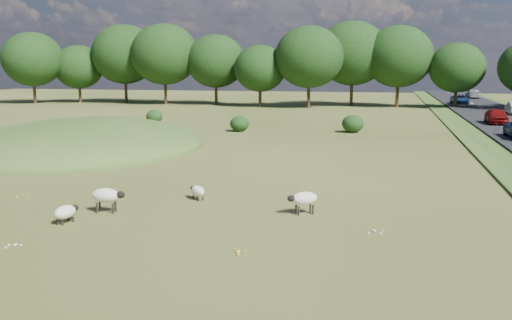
{
  "coord_description": "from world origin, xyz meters",
  "views": [
    {
      "loc": [
        8.2,
        -22.93,
        5.59
      ],
      "look_at": [
        2.0,
        4.0,
        1.0
      ],
      "focal_mm": 40.0,
      "sensor_mm": 36.0,
      "label": 1
    }
  ],
  "objects_px": {
    "sheep_0": "(66,212)",
    "sheep_2": "(197,191)",
    "sheep_1": "(107,196)",
    "car_1": "(496,116)",
    "sheep_3": "(304,199)",
    "car_6": "(473,94)",
    "car_5": "(460,99)"
  },
  "relations": [
    {
      "from": "sheep_0",
      "to": "sheep_2",
      "type": "distance_m",
      "value": 5.67
    },
    {
      "from": "sheep_1",
      "to": "car_1",
      "type": "xyz_separation_m",
      "value": [
        20.27,
        36.91,
        0.31
      ]
    },
    {
      "from": "sheep_0",
      "to": "car_1",
      "type": "distance_m",
      "value": 43.97
    },
    {
      "from": "sheep_1",
      "to": "car_1",
      "type": "bearing_deg",
      "value": 55.62
    },
    {
      "from": "sheep_3",
      "to": "car_1",
      "type": "bearing_deg",
      "value": -140.04
    },
    {
      "from": "sheep_0",
      "to": "sheep_2",
      "type": "xyz_separation_m",
      "value": [
        3.43,
        4.52,
        -0.04
      ]
    },
    {
      "from": "sheep_2",
      "to": "car_1",
      "type": "height_order",
      "value": "car_1"
    },
    {
      "from": "sheep_1",
      "to": "car_6",
      "type": "xyz_separation_m",
      "value": [
        24.07,
        80.61,
        0.32
      ]
    },
    {
      "from": "sheep_1",
      "to": "car_6",
      "type": "bearing_deg",
      "value": 67.77
    },
    {
      "from": "car_1",
      "to": "car_6",
      "type": "bearing_deg",
      "value": 85.03
    },
    {
      "from": "sheep_2",
      "to": "sheep_0",
      "type": "bearing_deg",
      "value": 97.51
    },
    {
      "from": "sheep_2",
      "to": "car_6",
      "type": "xyz_separation_m",
      "value": [
        21.37,
        77.81,
        0.61
      ]
    },
    {
      "from": "sheep_2",
      "to": "car_1",
      "type": "xyz_separation_m",
      "value": [
        17.57,
        34.11,
        0.6
      ]
    },
    {
      "from": "car_5",
      "to": "car_6",
      "type": "bearing_deg",
      "value": 75.91
    },
    {
      "from": "sheep_0",
      "to": "sheep_1",
      "type": "relative_size",
      "value": 0.88
    },
    {
      "from": "sheep_1",
      "to": "sheep_2",
      "type": "xyz_separation_m",
      "value": [
        2.71,
        2.8,
        -0.29
      ]
    },
    {
      "from": "sheep_0",
      "to": "sheep_1",
      "type": "height_order",
      "value": "sheep_1"
    },
    {
      "from": "sheep_0",
      "to": "car_5",
      "type": "bearing_deg",
      "value": -5.08
    },
    {
      "from": "car_5",
      "to": "sheep_0",
      "type": "bearing_deg",
      "value": -107.35
    },
    {
      "from": "car_6",
      "to": "sheep_2",
      "type": "bearing_deg",
      "value": 74.65
    },
    {
      "from": "car_5",
      "to": "sheep_2",
      "type": "bearing_deg",
      "value": -105.66
    },
    {
      "from": "sheep_2",
      "to": "car_6",
      "type": "height_order",
      "value": "car_6"
    },
    {
      "from": "sheep_0",
      "to": "sheep_3",
      "type": "relative_size",
      "value": 0.96
    },
    {
      "from": "sheep_3",
      "to": "car_5",
      "type": "bearing_deg",
      "value": -131.48
    },
    {
      "from": "sheep_3",
      "to": "car_6",
      "type": "height_order",
      "value": "car_6"
    },
    {
      "from": "sheep_2",
      "to": "sheep_3",
      "type": "height_order",
      "value": "sheep_3"
    },
    {
      "from": "sheep_2",
      "to": "car_1",
      "type": "relative_size",
      "value": 0.23
    },
    {
      "from": "sheep_0",
      "to": "car_5",
      "type": "height_order",
      "value": "car_5"
    },
    {
      "from": "sheep_1",
      "to": "car_1",
      "type": "height_order",
      "value": "car_1"
    },
    {
      "from": "sheep_0",
      "to": "car_6",
      "type": "height_order",
      "value": "car_6"
    },
    {
      "from": "sheep_0",
      "to": "car_5",
      "type": "distance_m",
      "value": 70.39
    },
    {
      "from": "sheep_1",
      "to": "sheep_2",
      "type": "distance_m",
      "value": 3.9
    }
  ]
}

